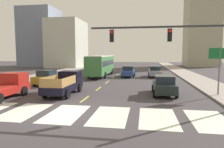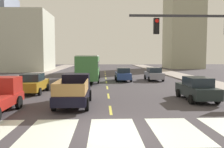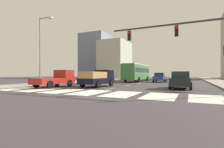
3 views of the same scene
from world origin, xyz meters
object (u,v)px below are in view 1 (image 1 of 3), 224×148
(sedan_far, at_px, (47,77))
(sedan_near_left, at_px, (128,71))
(traffic_signal_gantry, at_px, (188,44))
(pickup_dark, at_px, (5,87))
(direction_sign_green, at_px, (219,61))
(city_bus, at_px, (101,64))
(sedan_mid, at_px, (164,85))
(sedan_near_right, at_px, (155,72))
(pickup_stakebed, at_px, (65,83))

(sedan_far, xyz_separation_m, sedan_near_left, (8.77, 9.60, 0.00))
(traffic_signal_gantry, bearing_deg, pickup_dark, 176.47)
(sedan_far, relative_size, traffic_signal_gantry, 0.45)
(direction_sign_green, bearing_deg, sedan_near_left, 122.69)
(city_bus, relative_size, sedan_far, 2.45)
(traffic_signal_gantry, bearing_deg, sedan_mid, 104.49)
(pickup_dark, bearing_deg, sedan_mid, 10.78)
(city_bus, bearing_deg, pickup_dark, -104.82)
(city_bus, distance_m, traffic_signal_gantry, 20.50)
(sedan_near_right, relative_size, traffic_signal_gantry, 0.45)
(pickup_stakebed, relative_size, sedan_far, 1.18)
(sedan_near_left, bearing_deg, sedan_mid, -74.58)
(direction_sign_green, bearing_deg, sedan_mid, 179.81)
(city_bus, xyz_separation_m, sedan_near_right, (8.54, 0.27, -1.09))
(pickup_dark, distance_m, city_bus, 17.62)
(pickup_stakebed, bearing_deg, direction_sign_green, 4.00)
(pickup_dark, relative_size, sedan_near_right, 1.18)
(city_bus, relative_size, sedan_near_left, 2.45)
(pickup_stakebed, relative_size, traffic_signal_gantry, 0.53)
(traffic_signal_gantry, bearing_deg, sedan_far, 149.99)
(sedan_mid, xyz_separation_m, sedan_far, (-13.01, 3.96, 0.00))
(pickup_stakebed, xyz_separation_m, sedan_far, (-4.20, 4.92, -0.08))
(city_bus, bearing_deg, sedan_near_right, 1.50)
(sedan_near_right, relative_size, direction_sign_green, 1.05)
(direction_sign_green, bearing_deg, city_bus, 133.68)
(sedan_near_left, bearing_deg, direction_sign_green, -59.27)
(pickup_stakebed, bearing_deg, sedan_mid, 6.13)
(sedan_near_right, distance_m, traffic_signal_gantry, 18.51)
(sedan_mid, bearing_deg, city_bus, 123.87)
(sedan_near_right, bearing_deg, sedan_near_left, -173.14)
(sedan_near_left, height_order, direction_sign_green, direction_sign_green)
(pickup_dark, bearing_deg, pickup_stakebed, 25.55)
(sedan_near_right, height_order, direction_sign_green, direction_sign_green)
(traffic_signal_gantry, bearing_deg, pickup_stakebed, 161.95)
(city_bus, height_order, sedan_far, city_bus)
(sedan_mid, relative_size, sedan_near_left, 1.00)
(city_bus, bearing_deg, direction_sign_green, -46.63)
(sedan_far, bearing_deg, pickup_stakebed, -52.33)
(sedan_near_left, xyz_separation_m, traffic_signal_gantry, (5.32, -17.74, 3.37))
(pickup_stakebed, xyz_separation_m, sedan_near_right, (8.71, 14.94, -0.08))
(pickup_dark, bearing_deg, sedan_near_right, 49.74)
(pickup_stakebed, distance_m, sedan_near_left, 15.22)
(city_bus, xyz_separation_m, direction_sign_green, (13.11, -13.73, 1.08))
(direction_sign_green, bearing_deg, sedan_near_right, 108.07)
(pickup_stakebed, xyz_separation_m, sedan_mid, (8.81, 0.95, -0.08))
(sedan_near_right, height_order, sedan_far, same)
(pickup_dark, bearing_deg, traffic_signal_gantry, -6.96)
(sedan_near_left, height_order, traffic_signal_gantry, traffic_signal_gantry)
(city_bus, xyz_separation_m, sedan_mid, (8.65, -13.72, -1.09))
(sedan_mid, xyz_separation_m, sedan_near_left, (-4.25, 13.56, 0.00))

